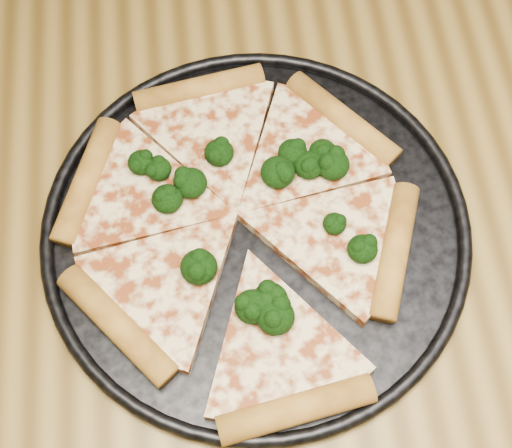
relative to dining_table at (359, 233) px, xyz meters
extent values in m
plane|color=brown|center=(0.00, 0.00, -0.66)|extent=(4.00, 4.00, 0.00)
cube|color=olive|center=(0.00, 0.00, 0.07)|extent=(1.20, 0.90, 0.04)
cylinder|color=black|center=(-0.12, -0.03, 0.09)|extent=(0.39, 0.39, 0.01)
torus|color=black|center=(-0.12, -0.03, 0.10)|extent=(0.40, 0.40, 0.01)
cylinder|color=#C48931|center=(-0.02, 0.08, 0.11)|extent=(0.10, 0.12, 0.03)
cylinder|color=#C48931|center=(-0.16, 0.13, 0.11)|extent=(0.13, 0.05, 0.03)
cylinder|color=#C48931|center=(-0.27, 0.04, 0.11)|extent=(0.07, 0.13, 0.03)
cylinder|color=#C48931|center=(-0.25, -0.11, 0.11)|extent=(0.10, 0.12, 0.03)
cylinder|color=#C48931|center=(-0.10, -0.20, 0.11)|extent=(0.13, 0.05, 0.03)
cylinder|color=#C48931|center=(0.01, -0.07, 0.11)|extent=(0.07, 0.13, 0.03)
ellipsoid|color=black|center=(-0.11, -0.11, 0.12)|extent=(0.03, 0.03, 0.02)
ellipsoid|color=black|center=(-0.04, 0.04, 0.12)|extent=(0.03, 0.03, 0.02)
ellipsoid|color=black|center=(-0.09, 0.02, 0.12)|extent=(0.03, 0.03, 0.02)
ellipsoid|color=black|center=(-0.13, -0.11, 0.12)|extent=(0.03, 0.03, 0.02)
ellipsoid|color=black|center=(-0.04, 0.02, 0.12)|extent=(0.03, 0.03, 0.02)
ellipsoid|color=black|center=(-0.07, 0.04, 0.12)|extent=(0.03, 0.03, 0.02)
ellipsoid|color=black|center=(-0.14, 0.05, 0.12)|extent=(0.03, 0.03, 0.02)
ellipsoid|color=black|center=(-0.19, 0.00, 0.12)|extent=(0.03, 0.03, 0.02)
ellipsoid|color=black|center=(-0.17, -0.07, 0.12)|extent=(0.03, 0.03, 0.02)
ellipsoid|color=black|center=(-0.20, 0.03, 0.12)|extent=(0.02, 0.02, 0.02)
ellipsoid|color=black|center=(-0.04, -0.04, 0.12)|extent=(0.02, 0.02, 0.02)
ellipsoid|color=black|center=(-0.22, 0.04, 0.12)|extent=(0.03, 0.03, 0.02)
ellipsoid|color=black|center=(-0.17, 0.02, 0.12)|extent=(0.03, 0.03, 0.02)
ellipsoid|color=black|center=(-0.02, -0.07, 0.12)|extent=(0.03, 0.03, 0.02)
ellipsoid|color=black|center=(-0.06, 0.02, 0.12)|extent=(0.03, 0.03, 0.02)
ellipsoid|color=black|center=(-0.11, -0.12, 0.12)|extent=(0.03, 0.03, 0.02)
camera|label=1|loc=(-0.15, -0.31, 0.71)|focal=50.75mm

